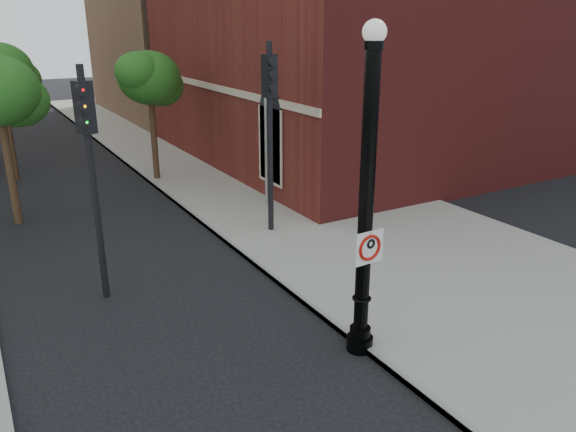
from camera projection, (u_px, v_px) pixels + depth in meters
ground at (268, 381)px, 9.88m from camera, size 120.00×120.00×0.00m
sidewalk_right at (283, 190)px, 20.87m from camera, size 8.00×60.00×0.12m
curb_edge at (182, 206)px, 19.00m from camera, size 0.10×60.00×0.14m
brick_wall_building at (423, 15)px, 26.84m from camera, size 22.30×16.30×12.50m
bg_building_tan_b at (266, 6)px, 39.67m from camera, size 22.00×14.00×14.00m
lamppost at (366, 213)px, 9.93m from camera, size 0.51×0.51×6.04m
no_parking_sign at (369, 247)px, 10.00m from camera, size 0.63×0.09×0.63m
traffic_signal_left at (89, 147)px, 11.76m from camera, size 0.41×0.46×5.19m
traffic_signal_right at (270, 108)px, 15.55m from camera, size 0.37×0.46×5.50m
utility_pole at (266, 134)px, 18.29m from camera, size 0.10×0.10×5.01m
street_tree_b at (0, 72)px, 21.21m from camera, size 2.93×2.64×5.27m
street_tree_c at (150, 79)px, 21.02m from camera, size 2.77×2.50×4.98m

